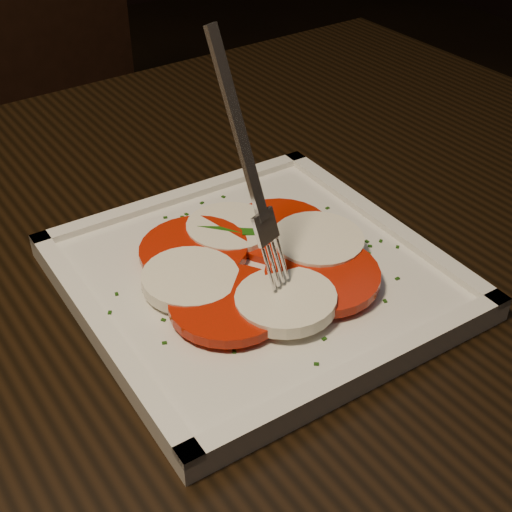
{
  "coord_description": "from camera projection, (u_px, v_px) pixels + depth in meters",
  "views": [
    {
      "loc": [
        -0.21,
        -0.53,
        1.11
      ],
      "look_at": [
        0.01,
        -0.13,
        0.78
      ],
      "focal_mm": 50.0,
      "sensor_mm": 36.0,
      "label": 1
    }
  ],
  "objects": [
    {
      "name": "table",
      "position": [
        147.0,
        364.0,
        0.65
      ],
      "size": [
        1.28,
        0.92,
        0.75
      ],
      "rotation": [
        0.0,
        0.0,
        0.1
      ],
      "color": "black",
      "rests_on": "ground"
    },
    {
      "name": "chair",
      "position": [
        67.0,
        117.0,
        1.33
      ],
      "size": [
        0.51,
        0.51,
        0.93
      ],
      "rotation": [
        0.0,
        0.0,
        0.24
      ],
      "color": "black",
      "rests_on": "ground"
    },
    {
      "name": "plate",
      "position": [
        256.0,
        278.0,
        0.58
      ],
      "size": [
        0.3,
        0.3,
        0.01
      ],
      "primitive_type": "cube",
      "rotation": [
        0.0,
        0.0,
        0.07
      ],
      "color": "white",
      "rests_on": "table"
    },
    {
      "name": "caprese_salad",
      "position": [
        256.0,
        262.0,
        0.57
      ],
      "size": [
        0.24,
        0.23,
        0.02
      ],
      "color": "#B81504",
      "rests_on": "plate"
    },
    {
      "name": "fork",
      "position": [
        239.0,
        160.0,
        0.49
      ],
      "size": [
        0.05,
        0.07,
        0.18
      ],
      "primitive_type": null,
      "rotation": [
        0.0,
        0.0,
        0.4
      ],
      "color": "white",
      "rests_on": "caprese_salad"
    }
  ]
}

